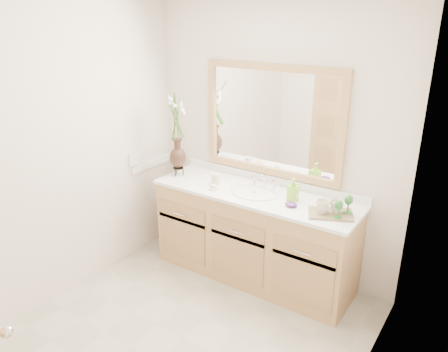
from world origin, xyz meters
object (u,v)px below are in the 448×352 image
Objects in this scene: tray at (330,214)px; flower_vase at (177,124)px; tumbler at (216,179)px; soap_bottle at (293,190)px.

flower_vase is at bearing 154.41° from tray.
tray is (1.52, -0.02, -0.49)m from flower_vase.
tumbler is 1.10m from tray.
flower_vase is 0.62m from tumbler.
tumbler is at bearing 1.97° from flower_vase.
flower_vase is 1.60m from tray.
tray is at bearing -1.78° from tumbler.
tray is (1.10, -0.03, -0.04)m from tumbler.
tumbler is at bearing 176.21° from soap_bottle.
flower_vase is 7.71× the size of tumbler.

